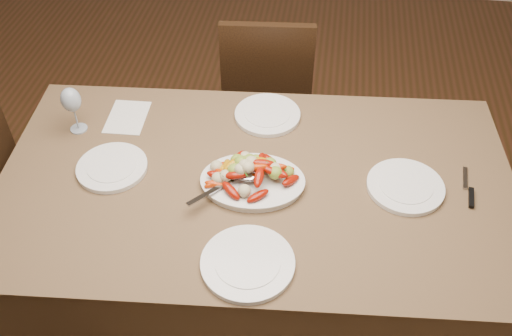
{
  "coord_description": "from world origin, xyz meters",
  "views": [
    {
      "loc": [
        0.39,
        -1.4,
        2.2
      ],
      "look_at": [
        0.19,
        0.0,
        0.82
      ],
      "focal_mm": 40.0,
      "sensor_mm": 36.0,
      "label": 1
    }
  ],
  "objects": [
    {
      "name": "plate_far",
      "position": [
        0.18,
        0.36,
        0.77
      ],
      "size": [
        0.26,
        0.26,
        0.02
      ],
      "primitive_type": "cylinder",
      "color": "white",
      "rests_on": "dining_table"
    },
    {
      "name": "wine_glass",
      "position": [
        -0.54,
        0.18,
        0.86
      ],
      "size": [
        0.08,
        0.08,
        0.2
      ],
      "primitive_type": null,
      "color": "#8C99A5",
      "rests_on": "dining_table"
    },
    {
      "name": "dining_table",
      "position": [
        0.19,
        0.0,
        0.38
      ],
      "size": [
        1.91,
        1.18,
        0.76
      ],
      "primitive_type": "cube",
      "rotation": [
        0.0,
        0.0,
        0.08
      ],
      "color": "brown",
      "rests_on": "ground"
    },
    {
      "name": "roasted_vegetables",
      "position": [
        0.18,
        -0.02,
        0.83
      ],
      "size": [
        0.3,
        0.22,
        0.09
      ],
      "primitive_type": null,
      "rotation": [
        0.0,
        0.0,
        0.08
      ],
      "color": "maroon",
      "rests_on": "serving_platter"
    },
    {
      "name": "chair_far",
      "position": [
        0.12,
        0.94,
        0.47
      ],
      "size": [
        0.46,
        0.46,
        0.95
      ],
      "primitive_type": null,
      "rotation": [
        0.0,
        0.0,
        3.23
      ],
      "color": "black",
      "rests_on": "ground"
    },
    {
      "name": "plate_right",
      "position": [
        0.71,
        0.04,
        0.77
      ],
      "size": [
        0.27,
        0.27,
        0.02
      ],
      "primitive_type": "cylinder",
      "color": "white",
      "rests_on": "dining_table"
    },
    {
      "name": "table_knife",
      "position": [
        0.93,
        0.06,
        0.76
      ],
      "size": [
        0.04,
        0.2,
        0.01
      ],
      "primitive_type": null,
      "rotation": [
        0.0,
        0.0,
        -0.12
      ],
      "color": "#9EA0A8",
      "rests_on": "dining_table"
    },
    {
      "name": "menu_card",
      "position": [
        -0.37,
        0.28,
        0.76
      ],
      "size": [
        0.16,
        0.22,
        0.0
      ],
      "primitive_type": "cube",
      "rotation": [
        0.0,
        0.0,
        0.05
      ],
      "color": "silver",
      "rests_on": "dining_table"
    },
    {
      "name": "plate_left",
      "position": [
        -0.33,
        -0.01,
        0.77
      ],
      "size": [
        0.25,
        0.25,
        0.02
      ],
      "primitive_type": "cylinder",
      "color": "white",
      "rests_on": "dining_table"
    },
    {
      "name": "plate_near",
      "position": [
        0.21,
        -0.36,
        0.77
      ],
      "size": [
        0.29,
        0.29,
        0.02
      ],
      "primitive_type": "cylinder",
      "color": "white",
      "rests_on": "dining_table"
    },
    {
      "name": "serving_platter",
      "position": [
        0.18,
        -0.02,
        0.77
      ],
      "size": [
        0.37,
        0.29,
        0.02
      ],
      "primitive_type": "ellipsoid",
      "rotation": [
        0.0,
        0.0,
        0.08
      ],
      "color": "white",
      "rests_on": "dining_table"
    },
    {
      "name": "floor",
      "position": [
        0.0,
        0.0,
        0.0
      ],
      "size": [
        6.0,
        6.0,
        0.0
      ],
      "primitive_type": "plane",
      "color": "#382011",
      "rests_on": "ground"
    },
    {
      "name": "serving_spoon",
      "position": [
        0.12,
        -0.06,
        0.81
      ],
      "size": [
        0.26,
        0.22,
        0.03
      ],
      "primitive_type": null,
      "rotation": [
        0.0,
        0.0,
        -0.67
      ],
      "color": "#9EA0A8",
      "rests_on": "serving_platter"
    }
  ]
}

